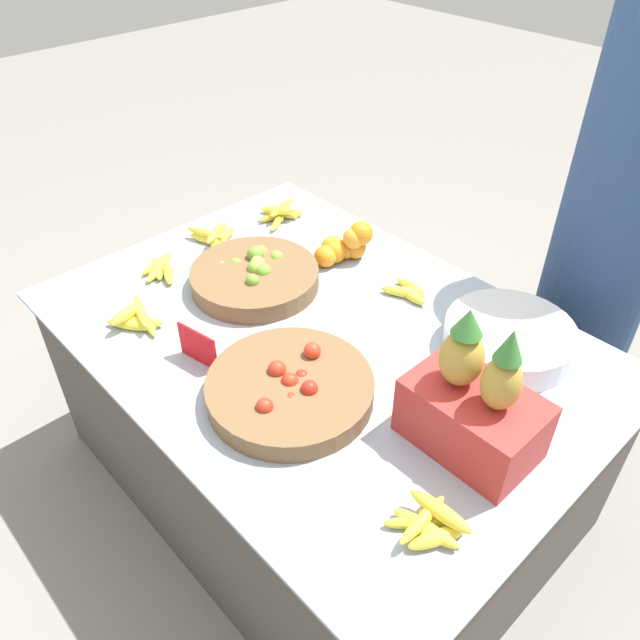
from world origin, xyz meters
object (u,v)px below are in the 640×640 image
object	(u,v)px
metal_bowl	(509,338)
produce_crate	(474,406)
price_sign	(198,347)
lime_bowl	(255,276)
vendor_person	(607,246)
tomato_basket	(290,389)

from	to	relation	value
metal_bowl	produce_crate	xyz separation A→B (m)	(0.13, -0.36, 0.08)
metal_bowl	price_sign	xyz separation A→B (m)	(-0.56, -0.67, 0.01)
lime_bowl	price_sign	xyz separation A→B (m)	(0.18, -0.34, 0.02)
price_sign	metal_bowl	bearing A→B (deg)	39.60
produce_crate	price_sign	bearing A→B (deg)	-155.73
lime_bowl	metal_bowl	bearing A→B (deg)	23.93
price_sign	vendor_person	world-z (taller)	vendor_person
tomato_basket	metal_bowl	world-z (taller)	tomato_basket
price_sign	vendor_person	xyz separation A→B (m)	(0.55, 1.21, 0.06)
tomato_basket	produce_crate	bearing A→B (deg)	27.92
lime_bowl	tomato_basket	size ratio (longest dim) A/B	0.94
tomato_basket	produce_crate	distance (m)	0.47
lime_bowl	vendor_person	size ratio (longest dim) A/B	0.24
produce_crate	vendor_person	xyz separation A→B (m)	(-0.13, 0.90, -0.01)
tomato_basket	price_sign	distance (m)	0.29
lime_bowl	vendor_person	distance (m)	1.14
metal_bowl	lime_bowl	bearing A→B (deg)	-156.07
metal_bowl	vendor_person	size ratio (longest dim) A/B	0.21
metal_bowl	price_sign	world-z (taller)	price_sign
produce_crate	tomato_basket	bearing A→B (deg)	-152.08
produce_crate	vendor_person	size ratio (longest dim) A/B	0.22
metal_bowl	vendor_person	distance (m)	0.55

